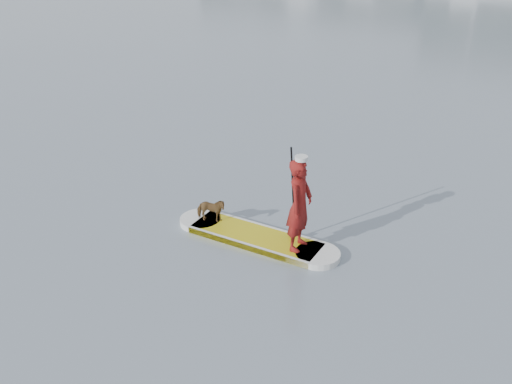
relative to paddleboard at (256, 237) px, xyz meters
The scene contains 6 objects.
ground 1.58m from the paddleboard, 16.38° to the right, with size 140.00×140.00×0.00m, color slate.
paddleboard is the anchor object (origin of this frame).
paddler 1.25m from the paddleboard, ahead, with size 0.61×0.40×1.68m, color maroon.
white_cap 1.98m from the paddleboard, ahead, with size 0.22×0.22×0.07m, color silver.
dog 1.04m from the paddleboard, behind, with size 0.27×0.58×0.49m, color #53361C.
paddle 0.99m from the paddleboard, 28.23° to the left, with size 0.10×0.30×2.00m.
Camera 1 is at (3.70, -6.96, 5.58)m, focal length 40.00 mm.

